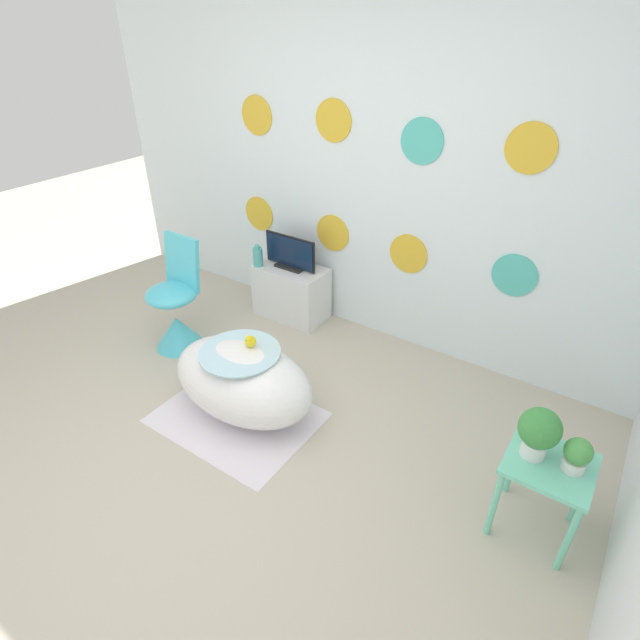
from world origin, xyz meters
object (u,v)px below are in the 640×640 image
object	(u,v)px
chair	(176,313)
tv	(290,254)
bathtub	(243,380)
vase	(258,257)
potted_plant_left	(539,431)
potted_plant_right	(577,455)

from	to	relation	value
chair	tv	distance (m)	0.98
bathtub	vase	distance (m)	1.23
potted_plant_left	chair	bearing A→B (deg)	177.14
bathtub	chair	size ratio (longest dim) A/B	1.16
chair	potted_plant_right	size ratio (longest dim) A/B	4.90
chair	vase	world-z (taller)	chair
bathtub	potted_plant_left	distance (m)	1.72
potted_plant_left	bathtub	bearing A→B (deg)	-175.07
chair	vase	distance (m)	0.78
bathtub	tv	bearing A→B (deg)	112.17
vase	potted_plant_left	distance (m)	2.50
chair	tv	xyz separation A→B (m)	(0.45, 0.83, 0.28)
tv	potted_plant_left	size ratio (longest dim) A/B	1.78
chair	potted_plant_right	xyz separation A→B (m)	(2.74, -0.11, 0.27)
tv	potted_plant_right	xyz separation A→B (m)	(2.29, -0.94, -0.01)
tv	potted_plant_right	bearing A→B (deg)	-22.35
tv	potted_plant_left	world-z (taller)	potted_plant_left
tv	vase	xyz separation A→B (m)	(-0.24, -0.12, -0.04)
potted_plant_right	chair	bearing A→B (deg)	177.62
chair	vase	bearing A→B (deg)	73.50
bathtub	vase	bearing A→B (deg)	124.80
vase	potted_plant_left	world-z (taller)	potted_plant_left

